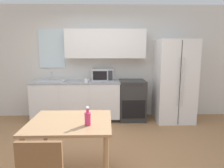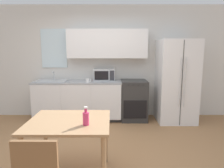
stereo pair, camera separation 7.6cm
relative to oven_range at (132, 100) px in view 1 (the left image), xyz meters
name	(u,v)px [view 1 (the left image)]	position (x,y,z in m)	size (l,w,h in m)	color
ground_plane	(92,154)	(-0.83, -1.66, -0.47)	(12.00, 12.00, 0.00)	#9E7047
wall_back	(98,59)	(-0.81, 0.31, 0.96)	(12.00, 0.38, 2.70)	silver
kitchen_counter	(77,100)	(-1.32, 0.00, 0.00)	(2.04, 0.63, 0.92)	#333333
oven_range	(132,100)	(0.00, 0.00, 0.00)	(0.60, 0.63, 0.94)	#2D2D2D
refrigerator	(174,81)	(0.95, -0.08, 0.47)	(0.84, 0.82, 1.87)	white
kitchen_sink	(50,81)	(-1.92, 0.01, 0.47)	(0.67, 0.44, 0.21)	#B7BABC
microwave	(103,75)	(-0.70, 0.12, 0.59)	(0.50, 0.32, 0.28)	#B7BABC
coffee_mug	(86,81)	(-1.06, -0.18, 0.50)	(0.11, 0.08, 0.09)	white
dining_table	(71,130)	(-1.05, -2.25, 0.19)	(1.00, 0.87, 0.77)	#997551
drink_bottle	(88,118)	(-0.82, -2.40, 0.39)	(0.07, 0.07, 0.22)	#DB386B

